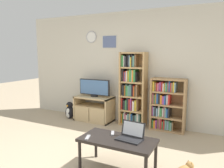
# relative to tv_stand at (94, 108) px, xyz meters

# --- Properties ---
(ground_plane) EXTENTS (18.00, 18.00, 0.00)m
(ground_plane) POSITION_rel_tv_stand_xyz_m (0.90, -2.06, -0.30)
(ground_plane) COLOR tan
(wall_back) EXTENTS (5.95, 0.09, 2.60)m
(wall_back) POSITION_rel_tv_stand_xyz_m (0.90, 0.31, 1.00)
(wall_back) COLOR beige
(wall_back) RESTS_ON ground_plane
(tv_stand) EXTENTS (0.92, 0.49, 0.60)m
(tv_stand) POSITION_rel_tv_stand_xyz_m (0.00, 0.00, 0.00)
(tv_stand) COLOR tan
(tv_stand) RESTS_ON ground_plane
(television) EXTENTS (0.81, 0.18, 0.42)m
(television) POSITION_rel_tv_stand_xyz_m (0.01, 0.02, 0.51)
(television) COLOR black
(television) RESTS_ON tv_stand
(bookshelf_tall) EXTENTS (0.59, 0.30, 1.67)m
(bookshelf_tall) POSITION_rel_tv_stand_xyz_m (0.95, 0.13, 0.50)
(bookshelf_tall) COLOR tan
(bookshelf_tall) RESTS_ON ground_plane
(bookshelf_short) EXTENTS (0.72, 0.31, 1.13)m
(bookshelf_short) POSITION_rel_tv_stand_xyz_m (1.72, 0.13, 0.25)
(bookshelf_short) COLOR tan
(bookshelf_short) RESTS_ON ground_plane
(coffee_table) EXTENTS (1.05, 0.53, 0.47)m
(coffee_table) POSITION_rel_tv_stand_xyz_m (1.51, -1.84, 0.11)
(coffee_table) COLOR black
(coffee_table) RESTS_ON ground_plane
(laptop) EXTENTS (0.38, 0.29, 0.23)m
(laptop) POSITION_rel_tv_stand_xyz_m (1.68, -1.76, 0.22)
(laptop) COLOR #232326
(laptop) RESTS_ON coffee_table
(remote_near_laptop) EXTENTS (0.10, 0.16, 0.02)m
(remote_near_laptop) POSITION_rel_tv_stand_xyz_m (1.36, -1.70, 0.17)
(remote_near_laptop) COLOR #99999E
(remote_near_laptop) RESTS_ON coffee_table
(remote_far_from_laptop) EXTENTS (0.09, 0.17, 0.02)m
(remote_far_from_laptop) POSITION_rel_tv_stand_xyz_m (1.12, -2.00, 0.17)
(remote_far_from_laptop) COLOR #99999E
(remote_far_from_laptop) RESTS_ON coffee_table
(penguin_figurine) EXTENTS (0.23, 0.21, 0.43)m
(penguin_figurine) POSITION_rel_tv_stand_xyz_m (-0.64, -0.13, -0.11)
(penguin_figurine) COLOR black
(penguin_figurine) RESTS_ON ground_plane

